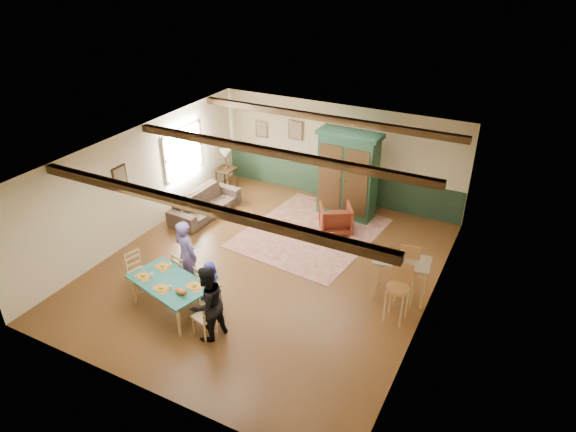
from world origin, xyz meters
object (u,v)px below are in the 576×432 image
at_px(person_child, 211,282).
at_px(cat, 181,291).
at_px(dining_chair_end_left, 139,272).
at_px(bar_stool_left, 397,294).
at_px(person_woman, 207,304).
at_px(armchair, 335,218).
at_px(dining_chair_far_left, 185,271).
at_px(end_table, 226,178).
at_px(bar_stool_right, 406,276).
at_px(person_man, 186,255).
at_px(sofa, 205,204).
at_px(table_lamp, 225,159).
at_px(armoire, 348,175).
at_px(dining_chair_far_right, 208,285).
at_px(dining_chair_end_right, 205,315).
at_px(dining_table, 171,296).
at_px(counter_table, 400,279).

xyz_separation_m(person_child, cat, (-0.07, -0.83, 0.31)).
height_order(dining_chair_end_left, bar_stool_left, bar_stool_left).
xyz_separation_m(person_woman, armchair, (0.56, 4.68, -0.39)).
distance_m(dining_chair_far_left, bar_stool_left, 4.32).
relative_size(dining_chair_far_left, end_table, 1.38).
height_order(end_table, bar_stool_left, bar_stool_left).
bearing_deg(person_woman, bar_stool_right, 147.18).
distance_m(end_table, bar_stool_left, 7.11).
distance_m(dining_chair_end_left, cat, 1.59).
relative_size(dining_chair_end_left, bar_stool_left, 0.71).
xyz_separation_m(person_man, sofa, (-1.58, 2.83, -0.47)).
distance_m(person_man, person_woman, 1.67).
distance_m(table_lamp, bar_stool_left, 7.11).
distance_m(person_man, bar_stool_right, 4.47).
bearing_deg(table_lamp, sofa, -76.34).
xyz_separation_m(dining_chair_end_left, end_table, (-1.13, 4.99, -0.12)).
bearing_deg(person_child, person_man, 0.00).
relative_size(dining_chair_far_left, bar_stool_right, 0.72).
xyz_separation_m(armchair, sofa, (-3.41, -0.78, -0.04)).
distance_m(sofa, end_table, 1.68).
height_order(armchair, end_table, armchair).
distance_m(person_man, armchair, 4.06).
height_order(armoire, armchair, armoire).
relative_size(dining_chair_far_right, person_woman, 0.58).
distance_m(person_woman, armchair, 4.73).
bearing_deg(bar_stool_left, sofa, 164.18).
distance_m(dining_chair_end_left, table_lamp, 5.14).
bearing_deg(dining_chair_far_right, dining_chair_end_left, 24.92).
bearing_deg(dining_chair_end_right, bar_stool_left, 137.89).
distance_m(cat, end_table, 6.07).
relative_size(cat, armchair, 0.42).
xyz_separation_m(dining_table, armchair, (1.66, 4.40, 0.02)).
bearing_deg(end_table, bar_stool_right, -24.99).
xyz_separation_m(armoire, table_lamp, (-3.72, -0.07, -0.24)).
bearing_deg(person_woman, counter_table, 149.26).
height_order(sofa, table_lamp, table_lamp).
relative_size(person_woman, counter_table, 1.37).
height_order(sofa, bar_stool_left, bar_stool_left).
distance_m(dining_table, dining_chair_end_left, 1.05).
relative_size(cat, bar_stool_left, 0.27).
distance_m(person_child, armoire, 4.88).
height_order(table_lamp, counter_table, table_lamp).
xyz_separation_m(dining_chair_far_left, end_table, (-1.96, 4.53, -0.12)).
bearing_deg(end_table, armchair, -12.66).
relative_size(dining_table, bar_stool_left, 1.34).
bearing_deg(dining_table, person_child, 48.98).
relative_size(person_man, counter_table, 1.44).
xyz_separation_m(dining_chair_end_left, armoire, (2.59, 5.07, 0.72)).
bearing_deg(person_child, armchair, -92.08).
bearing_deg(bar_stool_left, armoire, 126.51).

